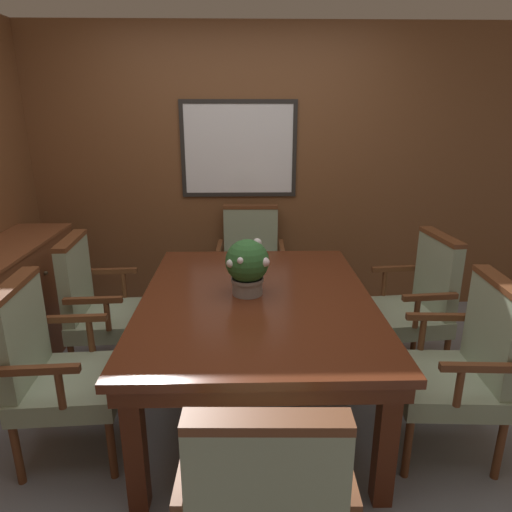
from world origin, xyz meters
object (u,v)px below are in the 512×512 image
(chair_head_far, at_px, (251,261))
(potted_plant, at_px, (247,265))
(chair_right_far, at_px, (415,300))
(chair_right_near, at_px, (461,364))
(chair_head_near, at_px, (265,510))
(chair_left_far, at_px, (99,304))
(sideboard_cabinet, at_px, (20,304))
(dining_table, at_px, (257,310))
(chair_left_near, at_px, (54,366))

(chair_head_far, bearing_deg, potted_plant, -90.36)
(potted_plant, bearing_deg, chair_right_far, 16.97)
(chair_head_far, bearing_deg, chair_right_far, -36.88)
(chair_head_far, distance_m, chair_right_near, 2.01)
(chair_right_far, height_order, chair_right_near, same)
(chair_head_near, distance_m, chair_left_far, 1.99)
(sideboard_cabinet, bearing_deg, chair_right_far, -3.24)
(chair_right_far, xyz_separation_m, sideboard_cabinet, (-2.78, 0.16, -0.07))
(chair_head_near, bearing_deg, potted_plant, -86.40)
(dining_table, distance_m, chair_right_near, 1.14)
(chair_left_far, bearing_deg, dining_table, -113.34)
(chair_head_near, bearing_deg, chair_head_far, -88.16)
(chair_right_far, distance_m, potted_plant, 1.28)
(chair_head_near, height_order, chair_right_far, same)
(chair_left_near, bearing_deg, chair_left_far, -2.91)
(chair_head_far, distance_m, potted_plant, 1.30)
(chair_left_far, xyz_separation_m, chair_right_far, (2.17, 0.00, 0.00))
(dining_table, bearing_deg, chair_left_near, -159.62)
(chair_left_far, bearing_deg, potted_plant, -112.29)
(chair_left_far, distance_m, potted_plant, 1.14)
(chair_right_near, height_order, sideboard_cabinet, chair_right_near)
(potted_plant, bearing_deg, chair_head_near, -88.01)
(sideboard_cabinet, bearing_deg, dining_table, -18.29)
(chair_head_near, xyz_separation_m, chair_right_near, (1.06, 0.88, 0.00))
(chair_left_far, bearing_deg, chair_head_far, -52.68)
(chair_head_far, bearing_deg, chair_head_near, -88.45)
(chair_head_near, relative_size, chair_right_near, 1.00)
(chair_left_far, distance_m, sideboard_cabinet, 0.63)
(chair_right_near, bearing_deg, chair_head_near, -47.38)
(dining_table, bearing_deg, chair_head_far, 90.78)
(chair_left_near, relative_size, chair_right_far, 1.00)
(chair_left_near, height_order, potted_plant, potted_plant)
(chair_left_far, relative_size, chair_right_near, 1.00)
(dining_table, height_order, potted_plant, potted_plant)
(dining_table, relative_size, chair_left_near, 1.81)
(dining_table, xyz_separation_m, chair_head_far, (-0.02, 1.28, -0.12))
(chair_head_near, relative_size, sideboard_cabinet, 0.85)
(potted_plant, bearing_deg, sideboard_cabinet, 162.45)
(chair_right_far, height_order, sideboard_cabinet, chair_right_far)
(chair_right_far, relative_size, sideboard_cabinet, 0.85)
(dining_table, distance_m, chair_head_near, 1.31)
(chair_head_near, bearing_deg, chair_left_far, -56.47)
(chair_head_near, height_order, potted_plant, potted_plant)
(dining_table, height_order, chair_left_far, chair_left_far)
(chair_left_far, bearing_deg, chair_right_far, -93.01)
(chair_head_near, bearing_deg, chair_right_far, -121.70)
(chair_head_near, xyz_separation_m, potted_plant, (-0.05, 1.34, 0.39))
(chair_head_far, relative_size, chair_head_near, 1.00)
(chair_head_near, xyz_separation_m, chair_left_far, (-1.05, 1.69, 0.00))
(chair_head_far, bearing_deg, chair_left_far, -138.23)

